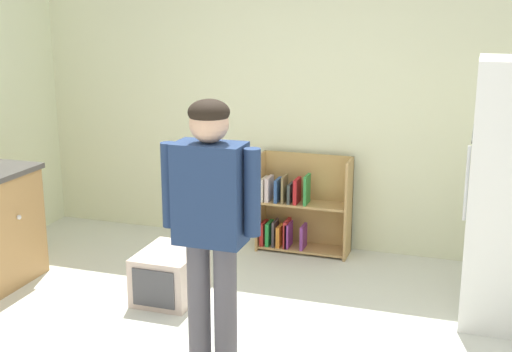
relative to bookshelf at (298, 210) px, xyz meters
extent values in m
cube|color=beige|center=(0.11, 0.19, 0.98)|extent=(5.20, 0.06, 2.70)
sphere|color=silver|center=(-1.78, -1.45, 0.19)|extent=(0.04, 0.04, 0.04)
cylinder|color=silver|center=(1.39, -1.01, 0.61)|extent=(0.02, 0.02, 0.50)
cube|color=#333333|center=(1.41, -0.84, 0.91)|extent=(0.01, 0.67, 0.01)
cube|color=tan|center=(-0.33, -0.03, 0.06)|extent=(0.02, 0.28, 0.85)
cube|color=tan|center=(0.45, -0.03, 0.06)|extent=(0.02, 0.28, 0.85)
cube|color=tan|center=(0.06, 0.10, 0.06)|extent=(0.80, 0.02, 0.85)
cube|color=tan|center=(0.06, -0.03, -0.34)|extent=(0.76, 0.24, 0.02)
cube|color=tan|center=(0.06, -0.03, 0.07)|extent=(0.76, 0.24, 0.02)
cube|color=red|center=(-0.29, -0.06, -0.23)|extent=(0.03, 0.17, 0.20)
cube|color=beige|center=(-0.29, -0.06, 0.18)|extent=(0.03, 0.17, 0.20)
cube|color=green|center=(-0.24, -0.06, -0.22)|extent=(0.03, 0.17, 0.21)
cube|color=beige|center=(-0.25, -0.06, 0.18)|extent=(0.03, 0.17, 0.21)
cube|color=#443C41|center=(-0.19, -0.06, -0.21)|extent=(0.02, 0.17, 0.23)
cube|color=#2F5494|center=(-0.17, -0.06, 0.18)|extent=(0.03, 0.17, 0.20)
cube|color=orange|center=(-0.14, -0.06, -0.23)|extent=(0.03, 0.17, 0.18)
cube|color=olive|center=(-0.11, -0.06, 0.19)|extent=(0.02, 0.17, 0.23)
cube|color=#B32A2B|center=(-0.08, -0.06, -0.21)|extent=(0.03, 0.17, 0.24)
cube|color=#394240|center=(-0.05, -0.06, 0.16)|extent=(0.02, 0.17, 0.17)
cube|color=#903C94|center=(-0.07, -0.06, -0.22)|extent=(0.03, 0.17, 0.22)
cube|color=red|center=(0.00, -0.06, 0.19)|extent=(0.03, 0.17, 0.22)
cube|color=#833B90|center=(0.07, -0.06, -0.22)|extent=(0.03, 0.17, 0.21)
cube|color=#348D41|center=(0.09, -0.06, 0.21)|extent=(0.02, 0.17, 0.25)
cylinder|color=#534F58|center=(0.01, -2.22, 0.05)|extent=(0.13, 0.13, 0.84)
cylinder|color=#534F58|center=(0.17, -2.22, 0.05)|extent=(0.13, 0.13, 0.84)
cube|color=navy|center=(0.09, -2.22, 0.76)|extent=(0.38, 0.22, 0.56)
cylinder|color=navy|center=(-0.15, -2.22, 0.78)|extent=(0.09, 0.09, 0.48)
cylinder|color=navy|center=(0.33, -2.22, 0.78)|extent=(0.09, 0.09, 0.48)
sphere|color=#DBA989|center=(0.09, -2.22, 1.14)|extent=(0.21, 0.21, 0.21)
ellipsoid|color=black|center=(0.09, -2.22, 1.20)|extent=(0.22, 0.22, 0.14)
cube|color=beige|center=(-0.63, -1.27, -0.19)|extent=(0.42, 0.54, 0.36)
cube|color=#424247|center=(-0.63, -1.54, -0.19)|extent=(0.32, 0.01, 0.27)
camera|label=1|loc=(1.44, -5.50, 1.77)|focal=47.86mm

